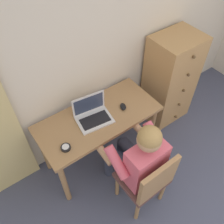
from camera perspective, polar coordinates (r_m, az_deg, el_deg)
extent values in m
cube|color=beige|center=(2.48, -1.64, 15.39)|extent=(4.80, 0.05, 2.50)
cube|color=#9E754C|center=(2.46, -3.26, -1.43)|extent=(1.26, 0.58, 0.03)
cylinder|color=#9E754C|center=(2.53, -11.08, -16.05)|extent=(0.06, 0.06, 0.71)
cylinder|color=#9E754C|center=(2.87, 9.22, -3.93)|extent=(0.06, 0.06, 0.71)
cylinder|color=#9E754C|center=(2.76, -15.67, -8.71)|extent=(0.06, 0.06, 0.71)
cylinder|color=#9E754C|center=(3.08, 3.49, 1.55)|extent=(0.06, 0.06, 0.71)
cube|color=tan|center=(3.13, 13.39, 7.28)|extent=(0.55, 0.44, 1.20)
sphere|color=brown|center=(3.37, 14.74, -1.09)|extent=(0.04, 0.04, 0.04)
sphere|color=brown|center=(3.20, 15.56, 1.72)|extent=(0.04, 0.04, 0.04)
sphere|color=brown|center=(3.03, 16.47, 4.83)|extent=(0.04, 0.04, 0.04)
sphere|color=brown|center=(2.88, 17.50, 8.29)|extent=(0.04, 0.04, 0.04)
sphere|color=brown|center=(2.74, 18.66, 12.11)|extent=(0.04, 0.04, 0.04)
cube|color=brown|center=(2.45, 6.98, -15.06)|extent=(0.43, 0.41, 0.05)
cube|color=#9E754C|center=(2.19, 10.77, -15.56)|extent=(0.42, 0.05, 0.42)
cylinder|color=#9E754C|center=(2.76, 7.01, -12.84)|extent=(0.04, 0.04, 0.40)
cylinder|color=#9E754C|center=(2.65, 1.25, -16.80)|extent=(0.04, 0.04, 0.40)
cylinder|color=#9E754C|center=(2.67, 11.75, -17.51)|extent=(0.04, 0.04, 0.40)
cylinder|color=#9E754C|center=(2.56, 5.95, -21.94)|extent=(0.04, 0.04, 0.40)
cylinder|color=#33384C|center=(2.51, 5.29, -9.93)|extent=(0.15, 0.40, 0.14)
cylinder|color=#33384C|center=(2.45, 2.00, -12.11)|extent=(0.15, 0.40, 0.14)
cylinder|color=#33384C|center=(2.79, 2.27, -9.68)|extent=(0.11, 0.11, 0.47)
cylinder|color=#33384C|center=(2.73, -0.76, -11.60)|extent=(0.11, 0.11, 0.47)
cube|color=#D1566B|center=(2.20, 7.82, -12.03)|extent=(0.36, 0.20, 0.46)
cylinder|color=#D1566B|center=(2.28, 9.97, -5.75)|extent=(0.09, 0.30, 0.25)
cylinder|color=#D1566B|center=(2.10, 1.09, -11.67)|extent=(0.09, 0.30, 0.25)
cylinder|color=tan|center=(2.44, 6.44, -4.19)|extent=(0.07, 0.27, 0.11)
cylinder|color=tan|center=(2.27, -2.05, -9.49)|extent=(0.07, 0.27, 0.11)
sphere|color=tan|center=(1.91, 8.73, -6.46)|extent=(0.20, 0.20, 0.20)
sphere|color=#9E7A47|center=(1.88, 8.83, -5.93)|extent=(0.20, 0.20, 0.20)
cube|color=silver|center=(2.41, -4.08, -1.88)|extent=(0.37, 0.28, 0.02)
cube|color=black|center=(2.39, -3.99, -1.88)|extent=(0.30, 0.19, 0.00)
cube|color=silver|center=(2.40, -5.52, 1.97)|extent=(0.34, 0.06, 0.22)
cube|color=#2D3851|center=(2.39, -5.46, 1.88)|extent=(0.30, 0.04, 0.18)
ellipsoid|color=black|center=(2.51, 2.61, 1.28)|extent=(0.10, 0.12, 0.03)
cylinder|color=black|center=(2.24, -10.79, -8.20)|extent=(0.09, 0.09, 0.03)
cylinder|color=silver|center=(2.23, -10.85, -7.98)|extent=(0.06, 0.06, 0.00)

